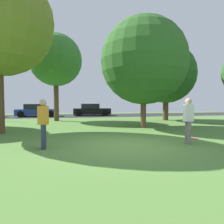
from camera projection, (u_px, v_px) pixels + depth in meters
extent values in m
plane|color=#547F38|center=(125.00, 145.00, 6.90)|extent=(44.00, 44.00, 0.00)
cube|color=#28282B|center=(88.00, 115.00, 22.54)|extent=(44.00, 6.40, 0.01)
cylinder|color=brown|center=(166.00, 106.00, 16.52)|extent=(0.47, 0.47, 2.43)
sphere|color=#23511E|center=(166.00, 74.00, 16.38)|extent=(5.03, 5.03, 5.03)
cylinder|color=brown|center=(143.00, 107.00, 11.54)|extent=(0.34, 0.34, 2.46)
sphere|color=#2D6023|center=(144.00, 61.00, 11.40)|extent=(5.17, 5.17, 5.17)
cylinder|color=brown|center=(56.00, 100.00, 15.91)|extent=(0.41, 0.41, 3.49)
sphere|color=#38702D|center=(56.00, 60.00, 15.75)|extent=(4.31, 4.31, 4.31)
cylinder|color=brown|center=(0.00, 97.00, 9.42)|extent=(0.40, 0.40, 3.56)
cylinder|color=#2D334C|center=(44.00, 136.00, 6.35)|extent=(0.14, 0.14, 0.81)
cylinder|color=#2D334C|center=(43.00, 137.00, 6.19)|extent=(0.14, 0.14, 0.81)
cube|color=orange|center=(43.00, 115.00, 6.23)|extent=(0.33, 0.24, 0.61)
sphere|color=tan|center=(43.00, 103.00, 6.21)|extent=(0.22, 0.22, 0.22)
cylinder|color=slate|center=(189.00, 133.00, 6.95)|extent=(0.14, 0.14, 0.83)
cylinder|color=slate|center=(187.00, 132.00, 7.11)|extent=(0.14, 0.14, 0.83)
cube|color=silver|center=(188.00, 113.00, 6.99)|extent=(0.33, 0.24, 0.63)
sphere|color=tan|center=(189.00, 101.00, 6.97)|extent=(0.23, 0.23, 0.23)
cylinder|color=#EA2D6B|center=(195.00, 138.00, 8.04)|extent=(0.27, 0.27, 0.03)
cube|color=#233893|center=(37.00, 112.00, 20.99)|extent=(4.28, 1.88, 0.66)
cube|color=black|center=(35.00, 107.00, 20.92)|extent=(2.05, 1.65, 0.56)
cylinder|color=black|center=(52.00, 113.00, 22.23)|extent=(0.64, 0.22, 0.64)
cylinder|color=black|center=(51.00, 114.00, 20.39)|extent=(0.64, 0.22, 0.64)
cylinder|color=black|center=(25.00, 113.00, 21.61)|extent=(0.64, 0.22, 0.64)
cylinder|color=black|center=(21.00, 114.00, 19.77)|extent=(0.64, 0.22, 0.64)
cube|color=black|center=(92.00, 111.00, 22.55)|extent=(4.31, 1.84, 0.70)
cube|color=black|center=(90.00, 106.00, 22.48)|extent=(2.07, 1.62, 0.55)
cylinder|color=black|center=(103.00, 112.00, 23.77)|extent=(0.64, 0.22, 0.64)
cylinder|color=black|center=(106.00, 113.00, 21.97)|extent=(0.64, 0.22, 0.64)
cylinder|color=black|center=(79.00, 113.00, 23.15)|extent=(0.64, 0.22, 0.64)
cylinder|color=black|center=(79.00, 113.00, 21.35)|extent=(0.64, 0.22, 0.64)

